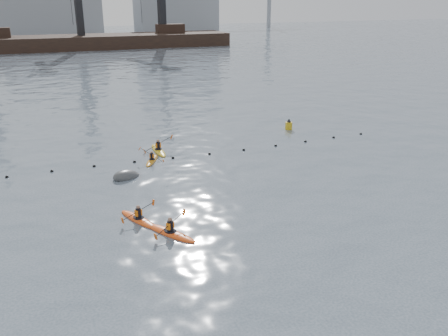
{
  "coord_description": "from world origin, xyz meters",
  "views": [
    {
      "loc": [
        -11.15,
        -11.81,
        12.0
      ],
      "look_at": [
        -1.89,
        11.73,
        2.8
      ],
      "focal_mm": 38.0,
      "sensor_mm": 36.0,
      "label": 1
    }
  ],
  "objects_px": {
    "kayaker_0": "(170,232)",
    "mooring_buoy": "(127,177)",
    "kayaker_3": "(152,160)",
    "kayaker_5": "(158,150)",
    "nav_buoy": "(289,126)",
    "kayaker_2": "(139,219)"
  },
  "relations": [
    {
      "from": "kayaker_0",
      "to": "mooring_buoy",
      "type": "relative_size",
      "value": 1.55
    },
    {
      "from": "kayaker_0",
      "to": "kayaker_3",
      "type": "xyz_separation_m",
      "value": [
        1.85,
        12.08,
        -0.02
      ]
    },
    {
      "from": "kayaker_5",
      "to": "nav_buoy",
      "type": "xyz_separation_m",
      "value": [
        13.25,
        2.09,
        0.26
      ]
    },
    {
      "from": "kayaker_3",
      "to": "nav_buoy",
      "type": "relative_size",
      "value": 2.34
    },
    {
      "from": "kayaker_2",
      "to": "kayaker_3",
      "type": "height_order",
      "value": "kayaker_3"
    },
    {
      "from": "kayaker_3",
      "to": "kayaker_5",
      "type": "xyz_separation_m",
      "value": [
        1.06,
        2.22,
        0.02
      ]
    },
    {
      "from": "kayaker_0",
      "to": "kayaker_5",
      "type": "distance_m",
      "value": 14.6
    },
    {
      "from": "kayaker_0",
      "to": "kayaker_5",
      "type": "height_order",
      "value": "kayaker_5"
    },
    {
      "from": "kayaker_5",
      "to": "mooring_buoy",
      "type": "xyz_separation_m",
      "value": [
        -3.53,
        -4.99,
        -0.11
      ]
    },
    {
      "from": "mooring_buoy",
      "to": "nav_buoy",
      "type": "bearing_deg",
      "value": 22.87
    },
    {
      "from": "kayaker_3",
      "to": "mooring_buoy",
      "type": "distance_m",
      "value": 3.71
    },
    {
      "from": "kayaker_2",
      "to": "kayaker_5",
      "type": "distance_m",
      "value": 12.75
    },
    {
      "from": "nav_buoy",
      "to": "kayaker_5",
      "type": "bearing_deg",
      "value": -171.03
    },
    {
      "from": "kayaker_2",
      "to": "mooring_buoy",
      "type": "height_order",
      "value": "kayaker_2"
    },
    {
      "from": "nav_buoy",
      "to": "kayaker_2",
      "type": "bearing_deg",
      "value": -140.9
    },
    {
      "from": "kayaker_0",
      "to": "kayaker_5",
      "type": "bearing_deg",
      "value": 46.79
    },
    {
      "from": "kayaker_3",
      "to": "nav_buoy",
      "type": "height_order",
      "value": "kayaker_3"
    },
    {
      "from": "kayaker_2",
      "to": "mooring_buoy",
      "type": "relative_size",
      "value": 1.55
    },
    {
      "from": "kayaker_2",
      "to": "mooring_buoy",
      "type": "bearing_deg",
      "value": 61.4
    },
    {
      "from": "kayaker_2",
      "to": "kayaker_3",
      "type": "xyz_separation_m",
      "value": [
        3.09,
        9.83,
        -0.01
      ]
    },
    {
      "from": "kayaker_0",
      "to": "kayaker_3",
      "type": "height_order",
      "value": "kayaker_3"
    },
    {
      "from": "kayaker_0",
      "to": "kayaker_2",
      "type": "relative_size",
      "value": 1.0
    }
  ]
}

